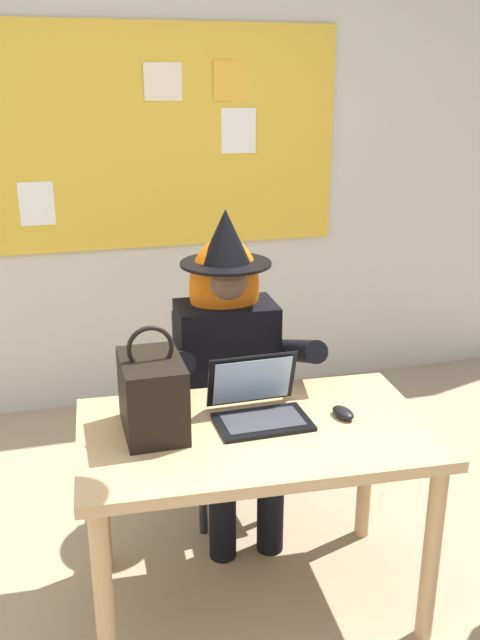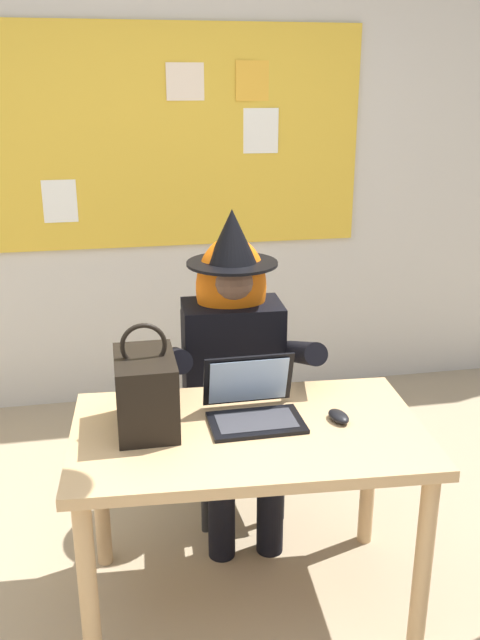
{
  "view_description": "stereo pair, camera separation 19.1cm",
  "coord_description": "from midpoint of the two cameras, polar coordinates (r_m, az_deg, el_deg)",
  "views": [
    {
      "loc": [
        -0.43,
        -1.88,
        1.85
      ],
      "look_at": [
        0.22,
        0.45,
        1.01
      ],
      "focal_mm": 38.69,
      "sensor_mm": 36.0,
      "label": 1
    },
    {
      "loc": [
        -0.25,
        -1.92,
        1.85
      ],
      "look_at": [
        0.22,
        0.45,
        1.01
      ],
      "focal_mm": 38.69,
      "sensor_mm": 36.0,
      "label": 2
    }
  ],
  "objects": [
    {
      "name": "desk_main",
      "position": [
        2.43,
        -1.0,
        -11.05
      ],
      "size": [
        1.25,
        0.78,
        0.73
      ],
      "rotation": [
        0.0,
        0.0,
        -0.06
      ],
      "color": "tan",
      "rests_on": "ground"
    },
    {
      "name": "wall_back_bulletin",
      "position": [
        3.97,
        -10.82,
        13.23
      ],
      "size": [
        6.48,
        2.08,
        2.9
      ],
      "color": "beige",
      "rests_on": "ground"
    },
    {
      "name": "computer_mouse",
      "position": [
        2.46,
        6.32,
        -7.67
      ],
      "size": [
        0.08,
        0.11,
        0.03
      ],
      "primitive_type": "ellipsoid",
      "rotation": [
        0.0,
        0.0,
        0.17
      ],
      "color": "black",
      "rests_on": "desk_main"
    },
    {
      "name": "chair_at_desk",
      "position": [
        3.12,
        -3.25,
        -6.5
      ],
      "size": [
        0.45,
        0.45,
        0.89
      ],
      "rotation": [
        0.0,
        0.0,
        -1.5
      ],
      "color": "black",
      "rests_on": "ground"
    },
    {
      "name": "handbag",
      "position": [
        2.34,
        -9.59,
        -6.12
      ],
      "size": [
        0.2,
        0.3,
        0.38
      ],
      "rotation": [
        0.0,
        0.0,
        0.02
      ],
      "color": "black",
      "rests_on": "desk_main"
    },
    {
      "name": "person_costumed",
      "position": [
        2.9,
        -2.77,
        -2.66
      ],
      "size": [
        0.61,
        0.66,
        1.36
      ],
      "rotation": [
        0.0,
        0.0,
        -1.61
      ],
      "color": "black",
      "rests_on": "ground"
    },
    {
      "name": "laptop",
      "position": [
        2.43,
        -0.72,
        -7.08
      ],
      "size": [
        0.33,
        0.27,
        0.21
      ],
      "rotation": [
        0.0,
        0.0,
        0.01
      ],
      "color": "black",
      "rests_on": "desk_main"
    },
    {
      "name": "ground_plane",
      "position": [
        2.67,
        -4.29,
        -24.65
      ],
      "size": [
        24.0,
        24.0,
        0.0
      ],
      "primitive_type": "plane",
      "color": "tan"
    }
  ]
}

